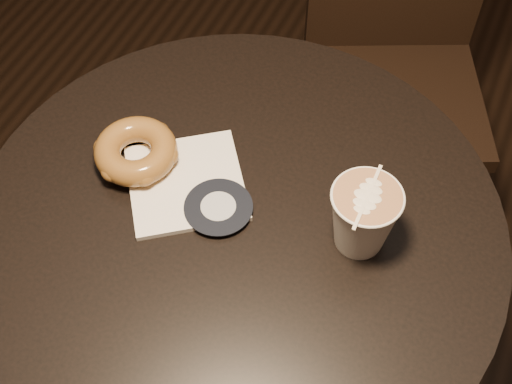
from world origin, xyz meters
TOP-DOWN VIEW (x-y plane):
  - cafe_table at (0.00, 0.00)m, footprint 0.70×0.70m
  - chair at (0.04, 0.68)m, footprint 0.48×0.48m
  - pastry_bag at (-0.09, 0.03)m, footprint 0.21×0.21m
  - doughnut at (-0.16, 0.03)m, footprint 0.11×0.11m
  - latte_cup at (0.15, 0.04)m, footprint 0.09×0.09m

SIDE VIEW (x-z plane):
  - chair at x=0.04m, z-range 0.05..0.97m
  - cafe_table at x=0.00m, z-range 0.18..0.93m
  - pastry_bag at x=-0.09m, z-range 0.75..0.76m
  - doughnut at x=-0.16m, z-range 0.76..0.79m
  - latte_cup at x=0.15m, z-range 0.75..0.85m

